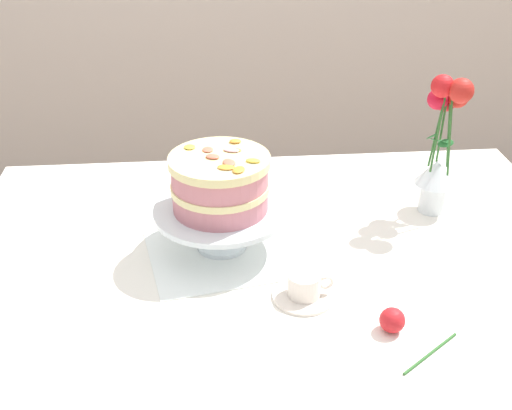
% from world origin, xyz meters
% --- Properties ---
extents(dining_table, '(1.40, 1.00, 0.74)m').
position_xyz_m(dining_table, '(0.00, -0.02, 0.65)').
color(dining_table, white).
rests_on(dining_table, ground).
extents(linen_napkin, '(0.37, 0.37, 0.00)m').
position_xyz_m(linen_napkin, '(-0.12, 0.04, 0.74)').
color(linen_napkin, white).
rests_on(linen_napkin, dining_table).
extents(cake_stand, '(0.29, 0.29, 0.10)m').
position_xyz_m(cake_stand, '(-0.12, 0.04, 0.82)').
color(cake_stand, silver).
rests_on(cake_stand, linen_napkin).
extents(layer_cake, '(0.21, 0.21, 0.13)m').
position_xyz_m(layer_cake, '(-0.12, 0.04, 0.90)').
color(layer_cake, '#CC7A84').
rests_on(layer_cake, cake_stand).
extents(flower_vase, '(0.10, 0.13, 0.35)m').
position_xyz_m(flower_vase, '(0.39, 0.16, 0.91)').
color(flower_vase, silver).
rests_on(flower_vase, dining_table).
extents(teacup, '(0.12, 0.12, 0.05)m').
position_xyz_m(teacup, '(0.03, -0.15, 0.76)').
color(teacup, silver).
rests_on(teacup, dining_table).
extents(fallen_rose, '(0.14, 0.14, 0.05)m').
position_xyz_m(fallen_rose, '(0.18, -0.27, 0.76)').
color(fallen_rose, '#2D6028').
rests_on(fallen_rose, dining_table).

